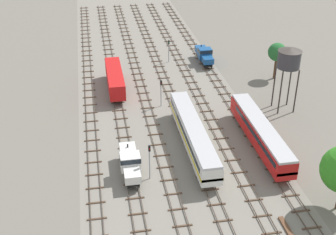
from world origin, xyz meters
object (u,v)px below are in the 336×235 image
Objects in this scene: passenger_coach_centre_mid at (193,133)px; water_tower at (289,59)px; shunter_loco_left_nearest at (130,162)px; freight_boxcar_left_midfar at (115,78)px; signal_post_nearest at (169,48)px; signal_post_near at (149,157)px; signal_post_mid at (161,90)px; shunter_loco_right_far at (204,54)px; diesel_railcar_right_near at (261,132)px.

water_tower is at bearing 27.63° from passenger_coach_centre_mid.
shunter_loco_left_nearest is 10.97m from passenger_coach_centre_mid.
freight_boxcar_left_midfar is 2.78× the size of signal_post_nearest.
signal_post_nearest is 0.92× the size of signal_post_near.
shunter_loco_left_nearest is 0.38× the size of passenger_coach_centre_mid.
signal_post_near is (-7.39, -6.34, 0.84)m from passenger_coach_centre_mid.
signal_post_mid is at bearing 76.50° from signal_post_near.
passenger_coach_centre_mid is 2.60× the size of shunter_loco_right_far.
shunter_loco_right_far is at bearing 109.92° from water_tower.
signal_post_near is (-9.86, -40.32, 0.24)m from signal_post_nearest.
passenger_coach_centre_mid is 34.08m from signal_post_nearest.
shunter_loco_left_nearest is at bearing -154.19° from passenger_coach_centre_mid.
diesel_railcar_right_near is at bearing -127.02° from water_tower.
signal_post_near is 21.12m from signal_post_mid.
passenger_coach_centre_mid is at bearing -66.01° from freight_boxcar_left_midfar.
diesel_railcar_right_near is 17.95m from signal_post_near.
signal_post_near is at bearing -85.07° from freight_boxcar_left_midfar.
water_tower is at bearing 52.98° from diesel_railcar_right_near.
signal_post_mid reaches higher than signal_post_nearest.
shunter_loco_right_far is at bearing 61.99° from shunter_loco_left_nearest.
diesel_railcar_right_near is 1.83× the size of water_tower.
water_tower is (27.99, 14.26, 7.30)m from shunter_loco_left_nearest.
freight_boxcar_left_midfar is 1.25× the size of water_tower.
passenger_coach_centre_mid is 21.53m from water_tower.
signal_post_nearest is (12.32, 38.75, 1.20)m from shunter_loco_left_nearest.
water_tower is 29.71m from signal_post_nearest.
shunter_loco_right_far is (19.72, 37.07, 0.00)m from shunter_loco_left_nearest.
passenger_coach_centre_mid is 4.04× the size of signal_post_near.
signal_post_near reaches higher than signal_post_nearest.
freight_boxcar_left_midfar is 2.75× the size of signal_post_mid.
shunter_loco_right_far is (9.86, 32.31, -0.60)m from passenger_coach_centre_mid.
passenger_coach_centre_mid reaches higher than freight_boxcar_left_midfar.
signal_post_mid is at bearing 128.17° from diesel_railcar_right_near.
shunter_loco_left_nearest is 40.68m from signal_post_nearest.
shunter_loco_left_nearest is at bearing -107.64° from signal_post_nearest.
passenger_coach_centre_mid is 1.57× the size of freight_boxcar_left_midfar.
signal_post_nearest is at bearing 101.78° from diesel_railcar_right_near.
signal_post_mid is (-12.32, 15.68, 0.65)m from diesel_railcar_right_near.
diesel_railcar_right_near is 2.42× the size of shunter_loco_right_far.
passenger_coach_centre_mid is 14.43m from signal_post_mid.
water_tower is (8.27, -22.82, 7.30)m from shunter_loco_right_far.
diesel_railcar_right_near reaches higher than shunter_loco_right_far.
shunter_loco_right_far is at bearing -12.78° from signal_post_nearest.
passenger_coach_centre_mid is 4.32× the size of signal_post_mid.
signal_post_nearest is 20.39m from signal_post_mid.
passenger_coach_centre_mid is (9.86, 4.77, 0.60)m from shunter_loco_left_nearest.
water_tower is at bearing -57.40° from signal_post_nearest.
water_tower is (27.98, -12.65, 6.86)m from freight_boxcar_left_midfar.
diesel_railcar_right_near is 19.95m from signal_post_mid.
shunter_loco_left_nearest is at bearing -118.01° from shunter_loco_right_far.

